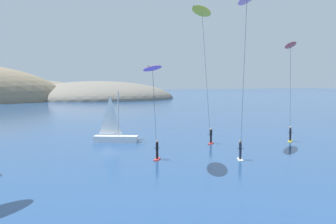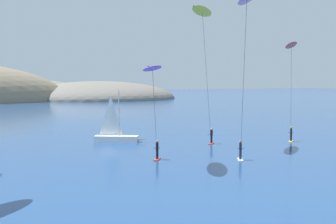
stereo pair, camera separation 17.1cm
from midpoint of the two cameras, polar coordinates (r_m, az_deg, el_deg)
sailboat_near at (r=46.87m, az=-6.82°, el=-3.30°), size 5.51×4.04×5.70m
kitesurfer_purple at (r=32.69m, az=-2.20°, el=4.91°), size 4.43×6.24×7.99m
kitesurfer_red at (r=46.72m, az=16.17°, el=7.50°), size 4.52×4.09×10.89m
kitesurfer_pink at (r=32.94m, az=10.39°, el=12.67°), size 4.48×6.26×13.14m
kitesurfer_yellow at (r=42.46m, az=4.63°, el=11.78°), size 5.87×5.23×13.95m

